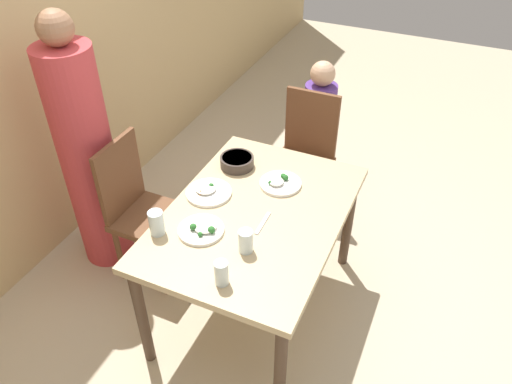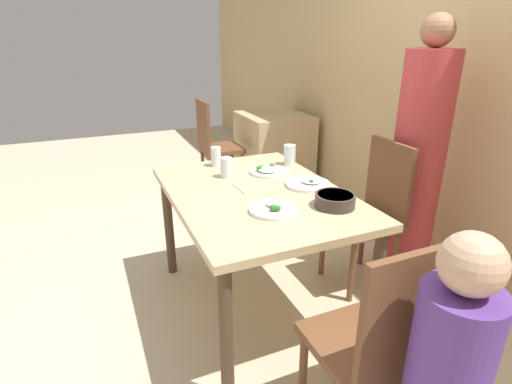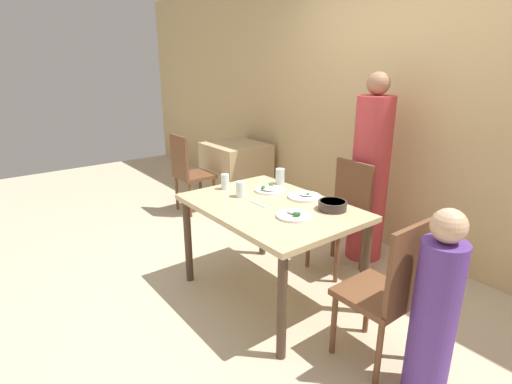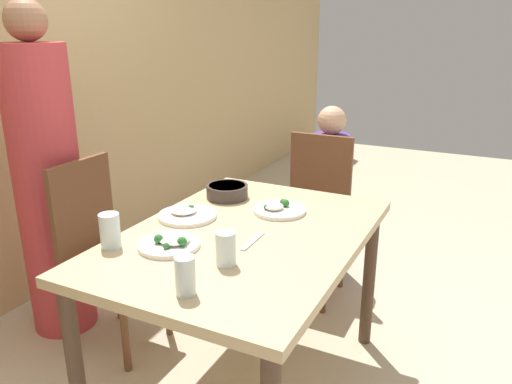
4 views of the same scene
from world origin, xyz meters
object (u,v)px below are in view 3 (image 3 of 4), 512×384
at_px(person_child, 435,313).
at_px(plate_rice_adult, 269,189).
at_px(chair_adult_spot, 343,213).
at_px(chair_child_spot, 388,290).
at_px(bowl_curry, 332,205).
at_px(glass_water_tall, 225,182).
at_px(person_adult, 370,177).

distance_m(person_child, plate_rice_adult, 1.54).
xyz_separation_m(chair_adult_spot, person_child, (1.24, -0.73, 0.00)).
xyz_separation_m(chair_adult_spot, plate_rice_adult, (-0.27, -0.61, 0.27)).
distance_m(chair_child_spot, plate_rice_adult, 1.26).
height_order(bowl_curry, plate_rice_adult, bowl_curry).
xyz_separation_m(chair_adult_spot, bowl_curry, (0.32, -0.52, 0.28)).
height_order(chair_child_spot, glass_water_tall, chair_child_spot).
bearing_deg(person_child, chair_adult_spot, 149.58).
bearing_deg(plate_rice_adult, bowl_curry, 8.67).
relative_size(plate_rice_adult, glass_water_tall, 1.86).
height_order(chair_adult_spot, person_child, person_child).
height_order(person_child, plate_rice_adult, person_child).
bearing_deg(chair_adult_spot, glass_water_tall, -121.90).
relative_size(chair_child_spot, glass_water_tall, 7.47).
xyz_separation_m(chair_adult_spot, chair_child_spot, (0.96, -0.73, 0.00)).
xyz_separation_m(chair_child_spot, glass_water_tall, (-1.49, -0.12, 0.31)).
relative_size(person_child, bowl_curry, 5.44).
relative_size(person_adult, plate_rice_adult, 7.09).
bearing_deg(chair_child_spot, person_adult, -137.80).
relative_size(chair_adult_spot, person_child, 0.87).
bearing_deg(chair_child_spot, bowl_curry, -108.61).
distance_m(chair_child_spot, bowl_curry, 0.73).
xyz_separation_m(chair_child_spot, person_child, (0.28, -0.00, 0.00)).
bearing_deg(person_child, glass_water_tall, -176.02).
height_order(plate_rice_adult, glass_water_tall, glass_water_tall).
bearing_deg(person_adult, plate_rice_adult, -105.95).
relative_size(bowl_curry, plate_rice_adult, 0.85).
relative_size(chair_adult_spot, bowl_curry, 4.72).
relative_size(chair_child_spot, person_adult, 0.57).
bearing_deg(chair_adult_spot, plate_rice_adult, -113.80).
bearing_deg(plate_rice_adult, person_adult, 74.05).
distance_m(plate_rice_adult, glass_water_tall, 0.37).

